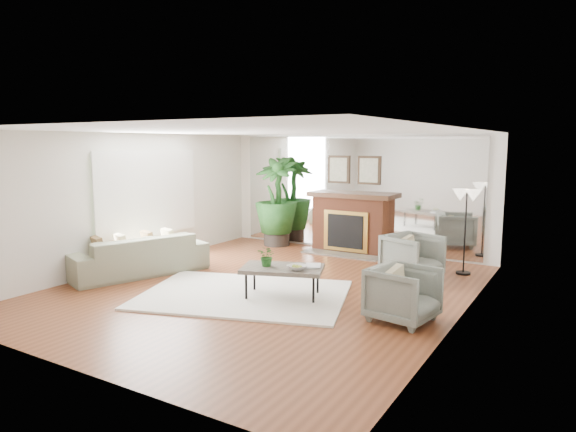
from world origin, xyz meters
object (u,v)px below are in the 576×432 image
Objects in this scene: fireplace at (349,222)px; coffee_table at (283,269)px; potted_ficus at (276,198)px; side_table at (112,249)px; armchair_front at (403,294)px; floor_lamp at (467,202)px; sofa at (138,255)px; armchair_back at (412,256)px.

fireplace reaches higher than coffee_table.
coffee_table is 0.68× the size of potted_ficus.
fireplace reaches higher than potted_ficus.
side_table is at bearing -123.29° from fireplace.
armchair_front reaches higher than side_table.
armchair_front is 0.53× the size of floor_lamp.
sofa is (-2.45, -3.64, -0.31)m from fireplace.
armchair_front is (1.88, -0.06, -0.07)m from coffee_table.
fireplace is 4.83m from side_table.
floor_lamp is (4.97, 2.97, 0.94)m from sofa.
sofa is 0.47m from side_table.
potted_ficus is at bearing 90.42° from armchair_back.
armchair_back is at bearing -134.07° from floor_lamp.
floor_lamp is at bearing 33.08° from side_table.
side_table is (-0.20, -0.40, 0.15)m from sofa.
potted_ficus is (0.72, 3.48, 0.73)m from sofa.
armchair_front reaches higher than coffee_table.
armchair_front reaches higher than sofa.
side_table is 6.22m from floor_lamp.
armchair_back reaches higher than side_table.
fireplace reaches higher than armchair_front.
coffee_table is at bearing -81.92° from fireplace.
potted_ficus is at bearing -171.64° from sofa.
fireplace is 1.35× the size of floor_lamp.
armchair_back is 1.05× the size of armchair_front.
sofa is 2.84× the size of armchair_back.
armchair_front is 1.36× the size of side_table.
fireplace is 2.44× the size of armchair_back.
floor_lamp is (5.17, 3.37, 0.80)m from side_table.
armchair_front is at bearing -39.92° from potted_ficus.
armchair_front is 5.05m from side_table.
armchair_front is at bearing -145.76° from armchair_back.
coffee_table is at bearing 8.91° from side_table.
coffee_table is 3.61m from floor_lamp.
potted_ficus reaches higher than floor_lamp.
armchair_front is at bearing 4.91° from side_table.
armchair_back is at bearing 137.72° from sofa.
sofa is 4.81m from armchair_back.
sofa is 2.98× the size of armchair_front.
potted_ficus is (-4.12, 3.44, 0.71)m from armchair_front.
sofa is at bearing -178.10° from coffee_table.
armchair_front is (2.38, -3.60, -0.29)m from fireplace.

